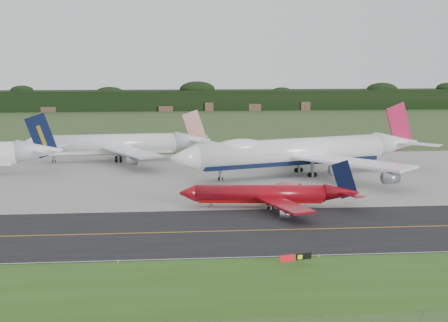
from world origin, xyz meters
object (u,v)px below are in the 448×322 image
Objects in this scene: taxiway_sign at (296,257)px; jet_star_tail at (117,144)px; jet_ba_747 at (300,151)px; jet_red_737 at (270,194)px.

jet_star_tail is at bearing 108.98° from taxiway_sign.
taxiway_sign is at bearing -102.34° from jet_ba_747.
jet_star_tail is at bearing 151.27° from jet_ba_747.
jet_ba_747 is 39.18m from jet_red_737.
taxiway_sign is at bearing -71.02° from jet_star_tail.
taxiway_sign is (-2.06, -37.64, -1.60)m from jet_red_737.
jet_red_737 is at bearing -60.03° from jet_star_tail.
jet_star_tail is at bearing 119.97° from jet_red_737.
jet_star_tail is 11.38× the size of taxiway_sign.
jet_red_737 is 74.50m from jet_star_tail.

